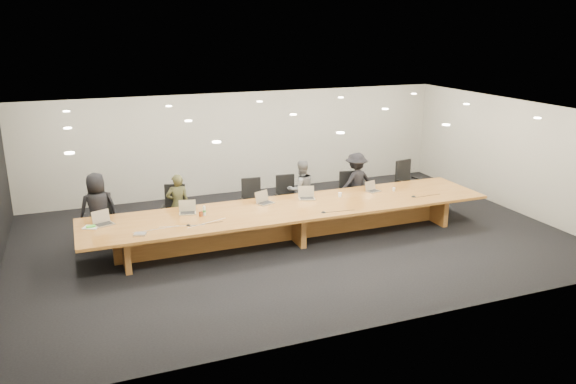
% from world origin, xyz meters
% --- Properties ---
extents(ground, '(12.00, 12.00, 0.00)m').
position_xyz_m(ground, '(0.00, 0.00, 0.00)').
color(ground, black).
rests_on(ground, ground).
extents(back_wall, '(12.00, 0.02, 2.80)m').
position_xyz_m(back_wall, '(0.00, 4.00, 1.40)').
color(back_wall, silver).
rests_on(back_wall, ground).
extents(conference_table, '(9.00, 1.80, 0.75)m').
position_xyz_m(conference_table, '(0.00, 0.00, 0.52)').
color(conference_table, brown).
rests_on(conference_table, ground).
extents(chair_far_left, '(0.57, 0.57, 1.07)m').
position_xyz_m(chair_far_left, '(-3.91, 1.29, 0.54)').
color(chair_far_left, black).
rests_on(chair_far_left, ground).
extents(chair_left, '(0.70, 0.70, 1.12)m').
position_xyz_m(chair_left, '(-2.35, 1.31, 0.56)').
color(chair_left, black).
rests_on(chair_left, ground).
extents(chair_mid_left, '(0.61, 0.61, 1.10)m').
position_xyz_m(chair_mid_left, '(-0.51, 1.25, 0.55)').
color(chair_mid_left, black).
rests_on(chair_mid_left, ground).
extents(chair_mid_right, '(0.62, 0.62, 1.10)m').
position_xyz_m(chair_mid_right, '(0.36, 1.26, 0.55)').
color(chair_mid_right, black).
rests_on(chair_mid_right, ground).
extents(chair_right, '(0.62, 0.62, 1.05)m').
position_xyz_m(chair_right, '(2.02, 1.20, 0.52)').
color(chair_right, black).
rests_on(chair_right, ground).
extents(chair_far_right, '(0.71, 0.71, 1.18)m').
position_xyz_m(chair_far_right, '(3.76, 1.22, 0.59)').
color(chair_far_right, black).
rests_on(chair_far_right, ground).
extents(person_a, '(0.85, 0.62, 1.59)m').
position_xyz_m(person_a, '(-3.99, 1.20, 0.80)').
color(person_a, black).
rests_on(person_a, ground).
extents(person_b, '(0.54, 0.38, 1.41)m').
position_xyz_m(person_b, '(-2.29, 1.21, 0.70)').
color(person_b, '#32331C').
rests_on(person_b, ground).
extents(person_c, '(0.72, 0.57, 1.45)m').
position_xyz_m(person_c, '(0.71, 1.25, 0.72)').
color(person_c, '#5B5C5E').
rests_on(person_c, ground).
extents(person_d, '(1.07, 0.75, 1.52)m').
position_xyz_m(person_d, '(2.19, 1.22, 0.76)').
color(person_d, black).
rests_on(person_d, ground).
extents(laptop_a, '(0.43, 0.37, 0.28)m').
position_xyz_m(laptop_a, '(-3.93, 0.28, 0.89)').
color(laptop_a, tan).
rests_on(laptop_a, conference_table).
extents(laptop_b, '(0.39, 0.32, 0.28)m').
position_xyz_m(laptop_b, '(-2.24, 0.36, 0.89)').
color(laptop_b, '#BFB492').
rests_on(laptop_b, conference_table).
extents(laptop_c, '(0.43, 0.38, 0.28)m').
position_xyz_m(laptop_c, '(-0.49, 0.42, 0.89)').
color(laptop_c, tan).
rests_on(laptop_c, conference_table).
extents(laptop_d, '(0.42, 0.35, 0.29)m').
position_xyz_m(laptop_d, '(0.50, 0.40, 0.89)').
color(laptop_d, '#C0B292').
rests_on(laptop_d, conference_table).
extents(laptop_e, '(0.36, 0.31, 0.25)m').
position_xyz_m(laptop_e, '(2.21, 0.37, 0.87)').
color(laptop_e, tan).
rests_on(laptop_e, conference_table).
extents(water_bottle, '(0.08, 0.08, 0.19)m').
position_xyz_m(water_bottle, '(-1.94, 0.13, 0.85)').
color(water_bottle, silver).
rests_on(water_bottle, conference_table).
extents(amber_mug, '(0.10, 0.10, 0.10)m').
position_xyz_m(amber_mug, '(-2.02, 0.11, 0.80)').
color(amber_mug, brown).
rests_on(amber_mug, conference_table).
extents(paper_cup_near, '(0.11, 0.11, 0.10)m').
position_xyz_m(paper_cup_near, '(1.28, 0.27, 0.80)').
color(paper_cup_near, white).
rests_on(paper_cup_near, conference_table).
extents(paper_cup_far, '(0.09, 0.09, 0.08)m').
position_xyz_m(paper_cup_far, '(2.69, 0.24, 0.79)').
color(paper_cup_far, silver).
rests_on(paper_cup_far, conference_table).
extents(notepad, '(0.35, 0.33, 0.02)m').
position_xyz_m(notepad, '(-4.18, 0.21, 0.76)').
color(notepad, silver).
rests_on(notepad, conference_table).
extents(lime_gadget, '(0.18, 0.11, 0.03)m').
position_xyz_m(lime_gadget, '(-4.18, 0.20, 0.78)').
color(lime_gadget, green).
rests_on(lime_gadget, notepad).
extents(av_box, '(0.26, 0.23, 0.03)m').
position_xyz_m(av_box, '(-3.33, -0.54, 0.77)').
color(av_box, '#BCBCC1').
rests_on(av_box, conference_table).
extents(mic_left, '(0.14, 0.14, 0.03)m').
position_xyz_m(mic_left, '(-2.38, -0.35, 0.76)').
color(mic_left, black).
rests_on(mic_left, conference_table).
extents(mic_center, '(0.13, 0.13, 0.03)m').
position_xyz_m(mic_center, '(0.45, -0.61, 0.76)').
color(mic_center, black).
rests_on(mic_center, conference_table).
extents(mic_right, '(0.15, 0.15, 0.03)m').
position_xyz_m(mic_right, '(2.86, -0.34, 0.76)').
color(mic_right, black).
rests_on(mic_right, conference_table).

